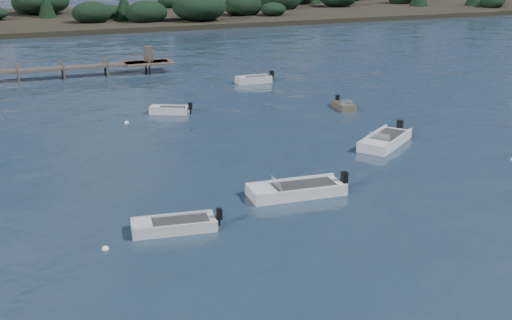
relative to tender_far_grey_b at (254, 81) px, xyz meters
name	(u,v)px	position (x,y,z in m)	size (l,w,h in m)	color
ground	(93,57)	(-12.12, 21.18, -0.18)	(400.00, 400.00, 0.00)	#162433
tender_far_grey_b	(254,81)	(0.00, 0.00, 0.00)	(3.80, 1.38, 1.30)	#B2B8BA
dinghy_extra_a	(344,107)	(2.95, -12.44, -0.04)	(1.67, 3.07, 1.06)	brown
dinghy_mid_white_b	(385,142)	(0.55, -22.23, -0.01)	(5.25, 4.59, 1.37)	silver
dinghy_mid_white_a	(296,192)	(-8.79, -28.21, -0.02)	(5.54, 2.24, 1.28)	silver
tender_far_white	(169,111)	(-10.60, -8.68, -0.02)	(3.32, 2.38, 1.14)	silver
dinghy_mid_grey	(174,227)	(-15.96, -30.14, -0.04)	(4.29, 1.99, 1.07)	#B2B8BA
buoy_e	(127,123)	(-14.31, -10.36, -0.18)	(0.32, 0.32, 0.32)	white
buoy_extra_a	(105,249)	(-19.25, -30.98, -0.18)	(0.32, 0.32, 0.32)	white
buoy_extra_b	(253,197)	(-11.07, -27.72, -0.18)	(0.32, 0.32, 0.32)	white
far_headland	(197,6)	(12.88, 61.18, 1.78)	(190.00, 40.00, 5.80)	black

